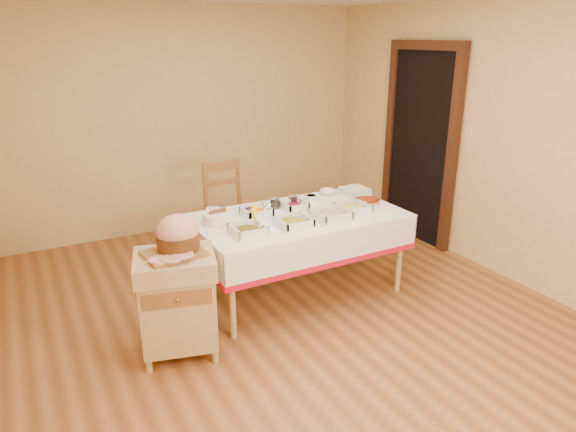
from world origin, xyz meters
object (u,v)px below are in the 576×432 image
object	(u,v)px
dining_table	(299,232)
butcher_cart	(177,299)
preserve_jar_right	(293,200)
mustard_bottle	(254,212)
brass_platter	(365,201)
dining_chair	(230,211)
preserve_jar_left	(275,203)
ham_on_board	(177,237)
bread_basket	(218,218)
plate_stack	(354,191)

from	to	relation	value
dining_table	butcher_cart	distance (m)	1.32
preserve_jar_right	mustard_bottle	world-z (taller)	mustard_bottle
butcher_cart	brass_platter	size ratio (longest dim) A/B	2.59
dining_chair	dining_table	bearing A→B (deg)	-75.88
dining_table	preserve_jar_left	xyz separation A→B (m)	(-0.10, 0.26, 0.21)
butcher_cart	preserve_jar_left	xyz separation A→B (m)	(1.14, 0.68, 0.36)
ham_on_board	brass_platter	xyz separation A→B (m)	(1.91, 0.37, -0.14)
mustard_bottle	bread_basket	distance (m)	0.30
dining_chair	mustard_bottle	xyz separation A→B (m)	(-0.16, -0.94, 0.30)
bread_basket	plate_stack	size ratio (longest dim) A/B	1.08
plate_stack	preserve_jar_left	bearing A→B (deg)	179.10
bread_basket	brass_platter	size ratio (longest dim) A/B	0.84
preserve_jar_right	butcher_cart	bearing A→B (deg)	-152.98
butcher_cart	plate_stack	bearing A→B (deg)	18.31
preserve_jar_left	mustard_bottle	world-z (taller)	mustard_bottle
ham_on_board	bread_basket	distance (m)	0.72
butcher_cart	brass_platter	world-z (taller)	brass_platter
plate_stack	bread_basket	bearing A→B (deg)	-175.19
butcher_cart	brass_platter	bearing A→B (deg)	11.71
ham_on_board	preserve_jar_right	bearing A→B (deg)	26.60
dining_chair	brass_platter	bearing A→B (deg)	-46.15
preserve_jar_right	bread_basket	size ratio (longest dim) A/B	0.43
bread_basket	plate_stack	distance (m)	1.48
preserve_jar_right	plate_stack	xyz separation A→B (m)	(0.69, -0.01, -0.01)
dining_table	brass_platter	xyz separation A→B (m)	(0.71, -0.01, 0.18)
dining_chair	preserve_jar_left	xyz separation A→B (m)	(0.15, -0.72, 0.28)
ham_on_board	plate_stack	xyz separation A→B (m)	(1.97, 0.63, -0.12)
dining_chair	mustard_bottle	size ratio (longest dim) A/B	6.23
preserve_jar_left	brass_platter	bearing A→B (deg)	-18.75
mustard_bottle	preserve_jar_right	bearing A→B (deg)	23.52
dining_chair	ham_on_board	size ratio (longest dim) A/B	2.43
mustard_bottle	preserve_jar_left	bearing A→B (deg)	35.31
dining_table	dining_chair	xyz separation A→B (m)	(-0.25, 0.99, -0.07)
preserve_jar_left	preserve_jar_right	bearing A→B (deg)	-1.03
preserve_jar_left	preserve_jar_right	distance (m)	0.19
dining_table	plate_stack	bearing A→B (deg)	17.95
dining_table	brass_platter	world-z (taller)	brass_platter
dining_table	butcher_cart	xyz separation A→B (m)	(-1.24, -0.42, -0.15)
preserve_jar_left	brass_platter	xyz separation A→B (m)	(0.81, -0.28, -0.03)
bread_basket	brass_platter	distance (m)	1.42
mustard_bottle	brass_platter	world-z (taller)	mustard_bottle
mustard_bottle	brass_platter	distance (m)	1.12
dining_chair	plate_stack	distance (m)	1.29
bread_basket	dining_table	bearing A→B (deg)	-10.17
plate_stack	brass_platter	xyz separation A→B (m)	(-0.06, -0.26, -0.02)
mustard_bottle	plate_stack	distance (m)	1.20
brass_platter	preserve_jar_right	bearing A→B (deg)	156.47
preserve_jar_right	plate_stack	bearing A→B (deg)	-0.86
mustard_bottle	butcher_cart	bearing A→B (deg)	-150.98
preserve_jar_right	dining_table	bearing A→B (deg)	-108.18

